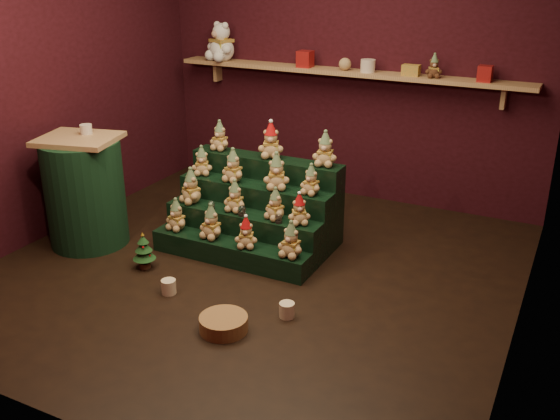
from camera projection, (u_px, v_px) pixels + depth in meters
The scene contains 41 objects.
ground at pixel (253, 270), 5.02m from camera, with size 4.00×4.00×0.00m, color black.
back_wall at pixel (351, 59), 6.19m from camera, with size 4.00×0.10×2.80m, color black.
front_wall at pixel (27, 183), 2.80m from camera, with size 4.00×0.10×2.80m, color black.
left_wall at pixel (42, 75), 5.35m from camera, with size 0.10×4.00×2.80m, color black.
right_wall at pixel (556, 131), 3.64m from camera, with size 0.10×4.00×2.80m, color black.
back_shelf at pixel (344, 73), 6.08m from camera, with size 3.60×0.26×0.24m.
riser_tier_front at pixel (230, 252), 5.13m from camera, with size 1.40×0.22×0.18m, color black.
riser_tier_midfront at pixel (243, 232), 5.28m from camera, with size 1.40×0.22×0.36m, color black.
riser_tier_midback at pixel (255, 213), 5.42m from camera, with size 1.40×0.22×0.54m, color black.
riser_tier_back at pixel (267, 196), 5.57m from camera, with size 1.40×0.22×0.72m, color black.
teddy_0 at pixel (176, 214), 5.28m from camera, with size 0.20×0.18×0.27m, color tan, non-canonical shape.
teddy_1 at pixel (211, 222), 5.12m from camera, with size 0.21×0.19×0.29m, color tan, non-canonical shape.
teddy_2 at pixel (246, 232), 4.96m from camera, with size 0.18×0.17×0.26m, color tan, non-canonical shape.
teddy_3 at pixel (291, 239), 4.80m from camera, with size 0.21×0.18×0.29m, color tan, non-canonical shape.
teddy_4 at pixel (191, 186), 5.36m from camera, with size 0.22×0.20×0.31m, color tan, non-canonical shape.
teddy_5 at pixel (235, 196), 5.19m from camera, with size 0.19×0.17×0.27m, color tan, non-canonical shape.
teddy_6 at pixel (276, 204), 5.03m from camera, with size 0.19×0.17×0.26m, color tan, non-canonical shape.
teddy_7 at pixel (299, 209), 4.94m from camera, with size 0.18×0.16×0.25m, color tan, non-canonical shape.
teddy_8 at pixel (202, 161), 5.51m from camera, with size 0.18×0.17×0.26m, color tan, non-canonical shape.
teddy_9 at pixel (233, 166), 5.34m from camera, with size 0.21×0.18×0.29m, color tan, non-canonical shape.
teddy_10 at pixel (277, 171), 5.17m from camera, with size 0.22×0.20×0.31m, color tan, non-canonical shape.
teddy_11 at pixel (311, 180), 5.05m from camera, with size 0.18×0.16×0.25m, color tan, non-canonical shape.
teddy_12 at pixel (220, 136), 5.60m from camera, with size 0.19×0.17×0.26m, color tan, non-canonical shape.
teddy_13 at pixel (271, 140), 5.37m from camera, with size 0.22×0.20×0.31m, color tan, non-canonical shape.
teddy_14 at pixel (325, 149), 5.16m from camera, with size 0.21×0.19×0.29m, color tan, non-canonical shape.
snow_globe_a at pixel (211, 205), 5.25m from camera, with size 0.06×0.06×0.08m.
snow_globe_b at pixel (242, 210), 5.13m from camera, with size 0.07×0.07×0.09m.
snow_globe_c at pixel (279, 218), 4.99m from camera, with size 0.06×0.06×0.08m.
side_table at pixel (85, 192), 5.34m from camera, with size 0.74×0.67×0.96m.
table_ornament at pixel (86, 129), 5.22m from camera, with size 0.10×0.10×0.08m, color beige.
mini_christmas_tree at pixel (144, 251), 5.00m from camera, with size 0.19×0.19×0.31m.
mug_left at pixel (169, 287), 4.66m from camera, with size 0.11×0.11×0.11m, color beige.
mug_right at pixel (287, 310), 4.35m from camera, with size 0.11×0.11×0.11m, color beige.
wicker_basket at pixel (224, 324), 4.20m from camera, with size 0.33×0.33×0.10m, color olive.
white_bear at pixel (221, 36), 6.52m from camera, with size 0.36×0.32×0.50m, color white, non-canonical shape.
brown_bear at pixel (434, 66), 5.64m from camera, with size 0.15×0.14×0.21m, color #522D1B, non-canonical shape.
gift_tin_red_a at pixel (305, 59), 6.19m from camera, with size 0.14×0.14×0.16m, color #A21A19.
gift_tin_cream at pixel (368, 66), 5.93m from camera, with size 0.14×0.14×0.12m, color beige.
gift_tin_red_b at pixel (485, 74), 5.47m from camera, with size 0.12×0.12×0.14m, color #A21A19.
shelf_plush_ball at pixel (345, 64), 6.02m from camera, with size 0.12×0.12×0.12m, color tan.
scarf_gift_box at pixel (411, 70), 5.76m from camera, with size 0.16×0.10×0.10m, color orange.
Camera 1 is at (2.20, -3.89, 2.34)m, focal length 40.00 mm.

